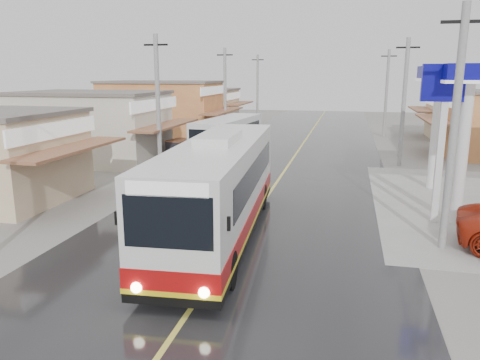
{
  "coord_description": "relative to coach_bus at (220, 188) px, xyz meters",
  "views": [
    {
      "loc": [
        3.66,
        -16.26,
        5.84
      ],
      "look_at": [
        -0.46,
        1.52,
        1.68
      ],
      "focal_mm": 35.0,
      "sensor_mm": 36.0,
      "label": 1
    }
  ],
  "objects": [
    {
      "name": "road",
      "position": [
        0.73,
        15.51,
        -1.81
      ],
      "size": [
        12.0,
        90.0,
        0.02
      ],
      "primitive_type": "cube",
      "color": "black",
      "rests_on": "ground"
    },
    {
      "name": "ground",
      "position": [
        0.73,
        0.51,
        -1.82
      ],
      "size": [
        120.0,
        120.0,
        0.0
      ],
      "primitive_type": "plane",
      "color": "slate",
      "rests_on": "ground"
    },
    {
      "name": "shopfronts_left",
      "position": [
        -12.27,
        18.51,
        -1.82
      ],
      "size": [
        11.0,
        44.0,
        5.2
      ],
      "primitive_type": null,
      "color": "tan",
      "rests_on": "ground"
    },
    {
      "name": "utility_poles_left",
      "position": [
        -6.27,
        16.51,
        -1.82
      ],
      "size": [
        1.6,
        50.0,
        8.0
      ],
      "primitive_type": null,
      "color": "gray",
      "rests_on": "ground"
    },
    {
      "name": "centre_line",
      "position": [
        0.73,
        15.51,
        -1.8
      ],
      "size": [
        0.15,
        90.0,
        0.01
      ],
      "primitive_type": "cube",
      "color": "#D8CC4C",
      "rests_on": "road"
    },
    {
      "name": "tricycle_near",
      "position": [
        -6.6,
        13.72,
        -0.96
      ],
      "size": [
        1.71,
        2.22,
        1.51
      ],
      "rotation": [
        0.0,
        0.0,
        -0.25
      ],
      "color": "#26262D",
      "rests_on": "ground"
    },
    {
      "name": "second_bus",
      "position": [
        -3.68,
        15.49,
        -0.29
      ],
      "size": [
        3.21,
        8.74,
        2.83
      ],
      "rotation": [
        0.0,
        0.0,
        -0.11
      ],
      "color": "silver",
      "rests_on": "road"
    },
    {
      "name": "coach_bus",
      "position": [
        0.0,
        0.0,
        0.0
      ],
      "size": [
        3.47,
        12.23,
        3.78
      ],
      "rotation": [
        0.0,
        0.0,
        0.07
      ],
      "color": "silver",
      "rests_on": "road"
    },
    {
      "name": "cyclist",
      "position": [
        -3.17,
        6.77,
        -1.1
      ],
      "size": [
        1.0,
        2.11,
        2.19
      ],
      "rotation": [
        0.0,
        0.0,
        -0.15
      ],
      "color": "black",
      "rests_on": "ground"
    },
    {
      "name": "utility_poles_right",
      "position": [
        7.73,
        15.51,
        -1.82
      ],
      "size": [
        1.6,
        36.0,
        8.0
      ],
      "primitive_type": null,
      "color": "gray",
      "rests_on": "ground"
    }
  ]
}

